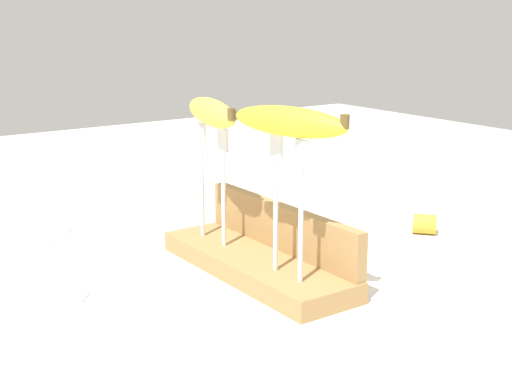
{
  "coord_description": "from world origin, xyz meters",
  "views": [
    {
      "loc": [
        0.86,
        -0.61,
        0.4
      ],
      "look_at": [
        0.0,
        0.0,
        0.13
      ],
      "focal_mm": 50.78,
      "sensor_mm": 36.0,
      "label": 1
    }
  ],
  "objects_px": {
    "fork_stand_left": "(212,173)",
    "banana_chunk_near": "(424,224)",
    "banana_raised_left": "(211,112)",
    "fork_fallen_far": "(87,282)",
    "fork_fallen_near": "(58,236)",
    "banana_raised_right": "(289,122)",
    "fork_stand_right": "(288,195)"
  },
  "relations": [
    {
      "from": "fork_fallen_near",
      "to": "fork_stand_left",
      "type": "bearing_deg",
      "value": 33.13
    },
    {
      "from": "banana_raised_left",
      "to": "banana_raised_right",
      "type": "relative_size",
      "value": 1.03
    },
    {
      "from": "fork_stand_right",
      "to": "banana_raised_left",
      "type": "distance_m",
      "value": 0.22
    },
    {
      "from": "fork_stand_left",
      "to": "banana_chunk_near",
      "type": "distance_m",
      "value": 0.42
    },
    {
      "from": "fork_stand_right",
      "to": "banana_raised_left",
      "type": "xyz_separation_m",
      "value": [
        -0.2,
        0.0,
        0.09
      ]
    },
    {
      "from": "fork_stand_left",
      "to": "banana_raised_left",
      "type": "bearing_deg",
      "value": 166.5
    },
    {
      "from": "fork_stand_left",
      "to": "fork_stand_right",
      "type": "height_order",
      "value": "fork_stand_right"
    },
    {
      "from": "fork_stand_right",
      "to": "fork_fallen_far",
      "type": "xyz_separation_m",
      "value": [
        -0.21,
        -0.21,
        -0.15
      ]
    },
    {
      "from": "banana_raised_left",
      "to": "banana_raised_right",
      "type": "bearing_deg",
      "value": -0.01
    },
    {
      "from": "fork_stand_left",
      "to": "banana_raised_right",
      "type": "height_order",
      "value": "banana_raised_right"
    },
    {
      "from": "fork_fallen_near",
      "to": "banana_raised_right",
      "type": "bearing_deg",
      "value": 20.25
    },
    {
      "from": "fork_stand_right",
      "to": "fork_fallen_near",
      "type": "distance_m",
      "value": 0.51
    },
    {
      "from": "fork_stand_left",
      "to": "fork_fallen_near",
      "type": "height_order",
      "value": "fork_stand_left"
    },
    {
      "from": "fork_fallen_near",
      "to": "fork_stand_right",
      "type": "bearing_deg",
      "value": 20.25
    },
    {
      "from": "fork_stand_left",
      "to": "fork_fallen_far",
      "type": "relative_size",
      "value": 1.14
    },
    {
      "from": "fork_stand_right",
      "to": "banana_raised_left",
      "type": "height_order",
      "value": "banana_raised_left"
    },
    {
      "from": "banana_raised_left",
      "to": "banana_raised_right",
      "type": "distance_m",
      "value": 0.2
    },
    {
      "from": "fork_fallen_far",
      "to": "fork_fallen_near",
      "type": "bearing_deg",
      "value": 169.41
    },
    {
      "from": "fork_stand_right",
      "to": "fork_fallen_far",
      "type": "relative_size",
      "value": 1.2
    },
    {
      "from": "fork_stand_left",
      "to": "banana_chunk_near",
      "type": "relative_size",
      "value": 3.44
    },
    {
      "from": "fork_stand_left",
      "to": "fork_fallen_near",
      "type": "relative_size",
      "value": 1.33
    },
    {
      "from": "fork_stand_left",
      "to": "banana_chunk_near",
      "type": "xyz_separation_m",
      "value": [
        0.1,
        0.39,
        -0.13
      ]
    },
    {
      "from": "fork_stand_left",
      "to": "fork_fallen_near",
      "type": "distance_m",
      "value": 0.34
    },
    {
      "from": "banana_raised_left",
      "to": "fork_fallen_far",
      "type": "relative_size",
      "value": 1.21
    },
    {
      "from": "fork_stand_left",
      "to": "fork_fallen_far",
      "type": "distance_m",
      "value": 0.26
    },
    {
      "from": "banana_raised_left",
      "to": "fork_fallen_near",
      "type": "height_order",
      "value": "banana_raised_left"
    },
    {
      "from": "banana_raised_right",
      "to": "fork_fallen_near",
      "type": "distance_m",
      "value": 0.55
    },
    {
      "from": "fork_stand_left",
      "to": "banana_chunk_near",
      "type": "bearing_deg",
      "value": 74.84
    },
    {
      "from": "fork_stand_left",
      "to": "banana_raised_right",
      "type": "bearing_deg",
      "value": -0.0
    },
    {
      "from": "fork_stand_left",
      "to": "fork_fallen_far",
      "type": "xyz_separation_m",
      "value": [
        -0.01,
        -0.21,
        -0.14
      ]
    },
    {
      "from": "fork_stand_left",
      "to": "fork_fallen_far",
      "type": "height_order",
      "value": "fork_stand_left"
    },
    {
      "from": "banana_chunk_near",
      "to": "fork_stand_right",
      "type": "bearing_deg",
      "value": -76.4
    }
  ]
}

